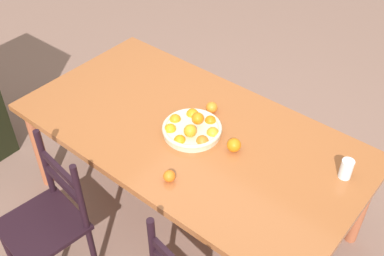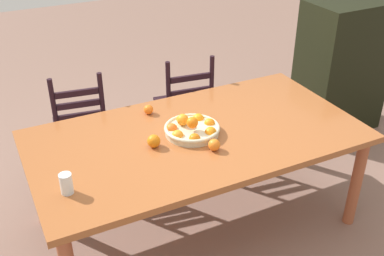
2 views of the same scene
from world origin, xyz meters
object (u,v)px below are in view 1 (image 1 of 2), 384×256
Objects in this scene: chair_near_window at (49,222)px; fruit_bowl at (192,129)px; orange_loose_1 at (169,176)px; drinking_glass at (346,169)px; dining_table at (190,139)px; orange_loose_0 at (212,107)px; orange_loose_2 at (234,145)px.

chair_near_window is 0.96m from fruit_bowl.
drinking_glass is at bearing -138.66° from orange_loose_1.
dining_table is 0.24m from orange_loose_0.
fruit_bowl is at bearing 148.74° from dining_table.
dining_table is 0.32m from orange_loose_2.
chair_near_window is at bearing 73.47° from orange_loose_0.
orange_loose_2 reaches higher than orange_loose_1.
fruit_bowl is 0.27m from orange_loose_2.
orange_loose_2 is (-0.30, -0.02, 0.11)m from dining_table.
orange_loose_2 is (-0.30, 0.19, 0.00)m from orange_loose_0.
fruit_bowl is (-0.03, 0.02, 0.11)m from dining_table.
chair_near_window reaches higher than orange_loose_2.
orange_loose_0 is at bearing 1.20° from drinking_glass.
fruit_bowl reaches higher than drinking_glass.
drinking_glass is (-0.87, -0.23, 0.13)m from dining_table.
fruit_bowl is 5.40× the size of orange_loose_1.
orange_loose_1 is (-0.49, -0.47, 0.32)m from chair_near_window.
orange_loose_2 is at bearing -176.03° from dining_table.
chair_near_window is 11.45× the size of orange_loose_2.
orange_loose_2 is 0.61m from drinking_glass.
fruit_bowl is at bearing 74.32° from chair_near_window.
orange_loose_2 is (-0.27, -0.04, 0.00)m from fruit_bowl.
orange_loose_0 is 0.63× the size of drinking_glass.
orange_loose_1 is (-0.18, 0.59, -0.00)m from orange_loose_0.
orange_loose_2 reaches higher than orange_loose_0.
fruit_bowl is 0.39m from orange_loose_1.
fruit_bowl is at bearing 8.04° from orange_loose_2.
dining_table is at bearing 76.41° from chair_near_window.
orange_loose_0 is at bearing -88.47° from dining_table.
fruit_bowl is at bearing 16.47° from drinking_glass.
chair_near_window reaches higher than fruit_bowl.
orange_loose_0 reaches higher than dining_table.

